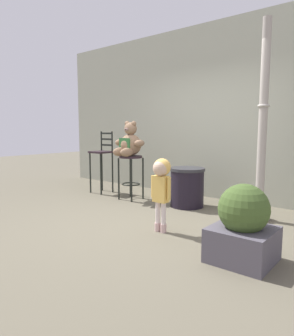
# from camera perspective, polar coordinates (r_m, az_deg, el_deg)

# --- Properties ---
(ground_plane) EXTENTS (24.00, 24.00, 0.00)m
(ground_plane) POSITION_cam_1_polar(r_m,az_deg,el_deg) (4.45, -0.91, -9.79)
(ground_plane) COLOR #605A49
(building_wall) EXTENTS (7.83, 0.30, 3.23)m
(building_wall) POSITION_cam_1_polar(r_m,az_deg,el_deg) (6.08, 12.61, 10.00)
(building_wall) COLOR #9EA18D
(building_wall) RESTS_ON ground_plane
(bar_stool_with_teddy) EXTENTS (0.42, 0.42, 0.81)m
(bar_stool_with_teddy) POSITION_cam_1_polar(r_m,az_deg,el_deg) (5.72, -3.00, 0.02)
(bar_stool_with_teddy) COLOR black
(bar_stool_with_teddy) RESTS_ON ground_plane
(teddy_bear) EXTENTS (0.62, 0.55, 0.63)m
(teddy_bear) POSITION_cam_1_polar(r_m,az_deg,el_deg) (5.65, -3.25, 4.55)
(teddy_bear) COLOR #8D6C51
(teddy_bear) RESTS_ON bar_stool_with_teddy
(child_walking) EXTENTS (0.30, 0.24, 0.93)m
(child_walking) POSITION_cam_1_polar(r_m,az_deg,el_deg) (3.87, 2.64, -2.02)
(child_walking) COLOR beige
(child_walking) RESTS_ON ground_plane
(trash_bin) EXTENTS (0.59, 0.59, 0.66)m
(trash_bin) POSITION_cam_1_polar(r_m,az_deg,el_deg) (5.25, 7.41, -3.49)
(trash_bin) COLOR black
(trash_bin) RESTS_ON ground_plane
(lamppost) EXTENTS (0.28, 0.28, 2.79)m
(lamppost) POSITION_cam_1_polar(r_m,az_deg,el_deg) (4.63, 20.40, 4.31)
(lamppost) COLOR #B1A0A6
(lamppost) RESTS_ON ground_plane
(bar_chair_empty) EXTENTS (0.38, 0.38, 1.25)m
(bar_chair_empty) POSITION_cam_1_polar(r_m,az_deg,el_deg) (6.39, -8.27, 2.01)
(bar_chair_empty) COLOR black
(bar_chair_empty) RESTS_ON ground_plane
(planter_with_shrub) EXTENTS (0.58, 0.58, 0.77)m
(planter_with_shrub) POSITION_cam_1_polar(r_m,az_deg,el_deg) (3.22, 17.27, -10.21)
(planter_with_shrub) COLOR #504B55
(planter_with_shrub) RESTS_ON ground_plane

